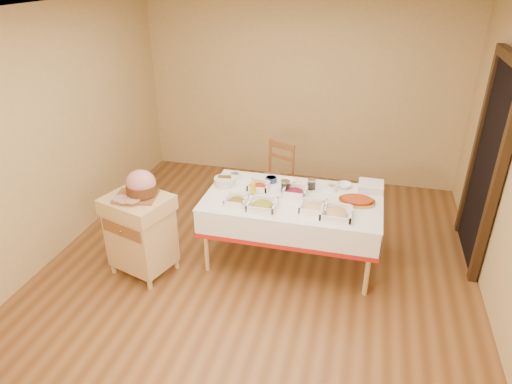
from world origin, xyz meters
TOP-DOWN VIEW (x-y plane):
  - room_shell at (0.00, 0.00)m, footprint 5.00×5.00m
  - doorway at (2.20, 0.90)m, footprint 0.09×1.10m
  - dining_table at (0.30, 0.30)m, footprint 1.82×1.02m
  - butcher_cart at (-1.16, -0.29)m, footprint 0.74×0.67m
  - dining_chair at (-0.10, 1.31)m, footprint 0.54×0.53m
  - ham_on_board at (-1.12, -0.26)m, footprint 0.42×0.40m
  - serving_dish_a at (-0.24, 0.04)m, footprint 0.22×0.21m
  - serving_dish_b at (0.04, 0.00)m, footprint 0.28×0.28m
  - serving_dish_c at (0.54, 0.09)m, footprint 0.26×0.26m
  - serving_dish_d at (0.77, 0.02)m, footprint 0.30×0.30m
  - serving_dish_e at (-0.09, 0.41)m, footprint 0.23×0.21m
  - serving_dish_f at (0.31, 0.37)m, footprint 0.25×0.24m
  - small_bowl_left at (-0.42, 0.61)m, footprint 0.13×0.13m
  - small_bowl_mid at (-0.00, 0.62)m, footprint 0.13×0.13m
  - small_bowl_right at (0.67, 0.58)m, footprint 0.11×0.11m
  - bowl_white_imported at (0.19, 0.65)m, footprint 0.20×0.20m
  - bowl_small_imported at (0.80, 0.68)m, footprint 0.19×0.19m
  - preserve_jar_left at (0.20, 0.42)m, footprint 0.10×0.10m
  - preserve_jar_right at (0.46, 0.55)m, footprint 0.09×0.09m
  - mustard_bottle at (-0.12, 0.27)m, footprint 0.06×0.06m
  - bread_basket at (-0.47, 0.42)m, footprint 0.23×0.23m
  - plate_stack at (1.07, 0.69)m, footprint 0.26×0.26m
  - brass_platter at (0.95, 0.35)m, footprint 0.37×0.26m

SIDE VIEW (x-z plane):
  - dining_chair at x=-0.10m, z-range 0.01..0.93m
  - butcher_cart at x=-1.16m, z-range 0.06..0.93m
  - dining_table at x=0.30m, z-range 0.22..0.98m
  - bowl_white_imported at x=0.19m, z-range 0.76..0.80m
  - brass_platter at x=0.95m, z-range 0.76..0.81m
  - bowl_small_imported at x=0.80m, z-range 0.76..0.81m
  - serving_dish_a at x=-0.24m, z-range 0.74..0.84m
  - small_bowl_mid at x=0.00m, z-range 0.76..0.82m
  - small_bowl_right at x=0.67m, z-range 0.76..0.82m
  - serving_dish_e at x=-0.09m, z-range 0.74..0.84m
  - small_bowl_left at x=-0.42m, z-range 0.76..0.82m
  - serving_dish_c at x=0.54m, z-range 0.74..0.85m
  - serving_dish_b at x=0.04m, z-range 0.74..0.85m
  - serving_dish_d at x=0.77m, z-range 0.74..0.85m
  - serving_dish_f at x=0.31m, z-range 0.74..0.86m
  - plate_stack at x=1.07m, z-range 0.76..0.84m
  - bread_basket at x=-0.47m, z-range 0.75..0.86m
  - preserve_jar_right at x=0.46m, z-range 0.75..0.87m
  - preserve_jar_left at x=0.20m, z-range 0.75..0.88m
  - mustard_bottle at x=-0.12m, z-range 0.75..0.93m
  - ham_on_board at x=-1.12m, z-range 0.85..1.13m
  - doorway at x=2.20m, z-range 0.01..2.21m
  - room_shell at x=0.00m, z-range -1.20..3.80m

